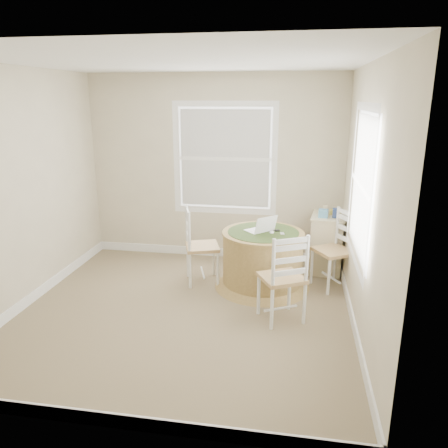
# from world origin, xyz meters

# --- Properties ---
(room) EXTENTS (3.64, 3.64, 2.64)m
(room) POSITION_xyz_m (0.17, 0.16, 1.30)
(room) COLOR #7A6B4D
(room) RESTS_ON ground
(round_table) EXTENTS (1.18, 1.18, 0.71)m
(round_table) POSITION_xyz_m (0.78, 0.82, 0.39)
(round_table) COLOR #A38449
(round_table) RESTS_ON ground
(chair_left) EXTENTS (0.51, 0.52, 0.95)m
(chair_left) POSITION_xyz_m (0.02, 0.84, 0.47)
(chair_left) COLOR white
(chair_left) RESTS_ON ground
(chair_near) EXTENTS (0.56, 0.55, 0.95)m
(chair_near) POSITION_xyz_m (1.05, 0.02, 0.47)
(chair_near) COLOR white
(chair_near) RESTS_ON ground
(chair_right) EXTENTS (0.56, 0.57, 0.95)m
(chair_right) POSITION_xyz_m (1.63, 0.95, 0.47)
(chair_right) COLOR white
(chair_right) RESTS_ON ground
(laptop) EXTENTS (0.41, 0.41, 0.22)m
(laptop) POSITION_xyz_m (0.75, 0.85, 0.74)
(laptop) COLOR white
(laptop) RESTS_ON round_table
(mouse) EXTENTS (0.07, 0.10, 0.03)m
(mouse) POSITION_xyz_m (0.89, 0.80, 0.72)
(mouse) COLOR white
(mouse) RESTS_ON round_table
(phone) EXTENTS (0.06, 0.10, 0.02)m
(phone) POSITION_xyz_m (1.01, 0.78, 0.71)
(phone) COLOR #B7BABF
(phone) RESTS_ON round_table
(keys) EXTENTS (0.07, 0.06, 0.02)m
(keys) POSITION_xyz_m (0.95, 0.88, 0.71)
(keys) COLOR black
(keys) RESTS_ON round_table
(corner_chest) EXTENTS (0.50, 0.63, 0.78)m
(corner_chest) POSITION_xyz_m (1.59, 1.50, 0.39)
(corner_chest) COLOR beige
(corner_chest) RESTS_ON ground
(tissue_box) EXTENTS (0.13, 0.13, 0.10)m
(tissue_box) POSITION_xyz_m (1.51, 1.39, 0.83)
(tissue_box) COLOR #589BC9
(tissue_box) RESTS_ON corner_chest
(box_yellow) EXTENTS (0.16, 0.12, 0.06)m
(box_yellow) POSITION_xyz_m (1.68, 1.54, 0.81)
(box_yellow) COLOR gold
(box_yellow) RESTS_ON corner_chest
(box_blue) EXTENTS (0.09, 0.09, 0.12)m
(box_blue) POSITION_xyz_m (1.67, 1.40, 0.84)
(box_blue) COLOR #2E468C
(box_blue) RESTS_ON corner_chest
(cup_cream) EXTENTS (0.07, 0.07, 0.09)m
(cup_cream) POSITION_xyz_m (1.55, 1.64, 0.82)
(cup_cream) COLOR beige
(cup_cream) RESTS_ON corner_chest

